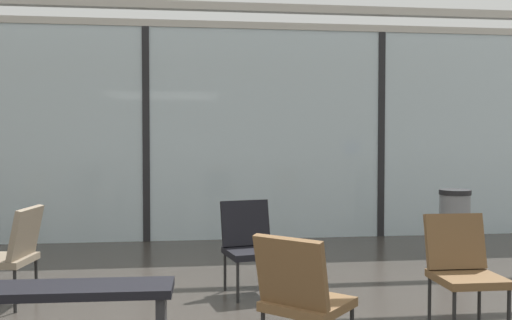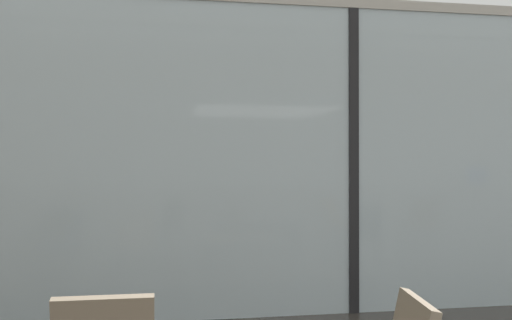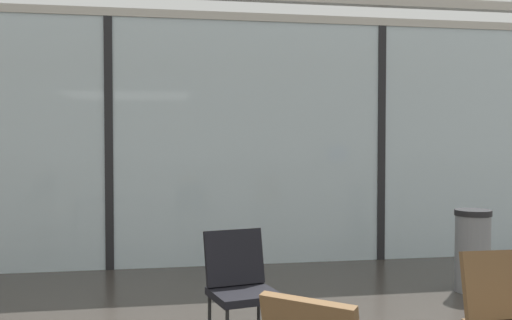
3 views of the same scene
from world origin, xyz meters
The scene contains 7 objects.
glass_curtain_wall centered at (0.00, 5.20, 1.54)m, with size 14.00×0.08×3.09m, color silver.
window_mullion_1 centered at (0.00, 5.20, 1.54)m, with size 0.10×0.12×3.09m, color black.
window_mullion_2 centered at (3.50, 5.20, 1.54)m, with size 0.10×0.12×3.09m, color black.
parked_airplane centered at (1.72, 10.81, 1.81)m, with size 14.21×3.63×3.63m.
lounge_chair_1 centered at (1.19, 2.34, 0.49)m, with size 0.58×0.61×0.87m.
lounge_chair_7 centered at (2.73, 1.16, 0.49)m, with size 0.48×0.53×0.87m.
trash_bin centered at (3.82, 3.44, 0.43)m, with size 0.38×0.38×0.86m.
Camera 3 is at (0.51, -2.16, 1.59)m, focal length 41.12 mm.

